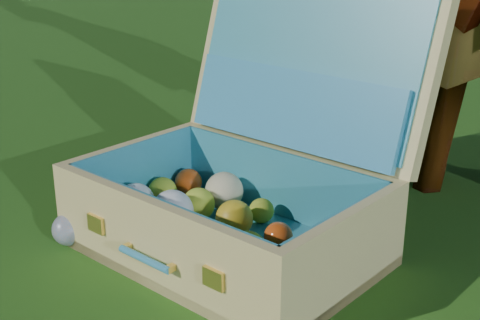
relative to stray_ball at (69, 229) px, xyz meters
name	(u,v)px	position (x,y,z in m)	size (l,w,h in m)	color
ground	(224,283)	(0.41, -0.02, -0.04)	(60.00, 60.00, 0.00)	#215114
stray_ball	(69,229)	(0.00, 0.00, 0.00)	(0.08, 0.08, 0.08)	teal
suitcase	(250,169)	(0.38, 0.20, 0.14)	(0.83, 0.80, 0.63)	#DEC677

